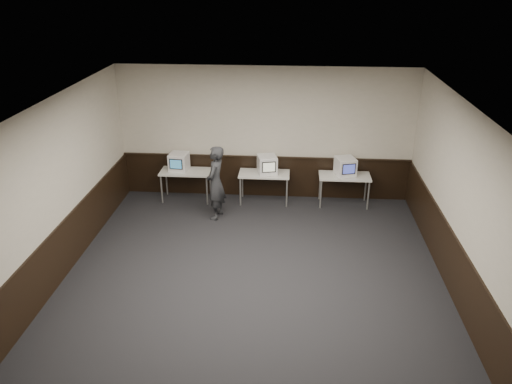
# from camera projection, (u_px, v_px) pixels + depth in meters

# --- Properties ---
(floor) EXTENTS (8.00, 8.00, 0.00)m
(floor) POSITION_uv_depth(u_px,v_px,m) (252.00, 288.00, 8.88)
(floor) COLOR black
(floor) RESTS_ON ground
(ceiling) EXTENTS (8.00, 8.00, 0.00)m
(ceiling) POSITION_uv_depth(u_px,v_px,m) (251.00, 112.00, 7.57)
(ceiling) COLOR white
(ceiling) RESTS_ON back_wall
(back_wall) EXTENTS (7.00, 0.00, 7.00)m
(back_wall) POSITION_uv_depth(u_px,v_px,m) (265.00, 134.00, 11.87)
(back_wall) COLOR beige
(back_wall) RESTS_ON ground
(left_wall) EXTENTS (0.00, 8.00, 8.00)m
(left_wall) POSITION_uv_depth(u_px,v_px,m) (46.00, 200.00, 8.46)
(left_wall) COLOR beige
(left_wall) RESTS_ON ground
(right_wall) EXTENTS (0.00, 8.00, 8.00)m
(right_wall) POSITION_uv_depth(u_px,v_px,m) (469.00, 214.00, 7.99)
(right_wall) COLOR beige
(right_wall) RESTS_ON ground
(wainscot_back) EXTENTS (6.98, 0.04, 1.00)m
(wainscot_back) POSITION_uv_depth(u_px,v_px,m) (265.00, 177.00, 12.30)
(wainscot_back) COLOR black
(wainscot_back) RESTS_ON back_wall
(wainscot_left) EXTENTS (0.04, 7.98, 1.00)m
(wainscot_left) POSITION_uv_depth(u_px,v_px,m) (58.00, 256.00, 8.91)
(wainscot_left) COLOR black
(wainscot_left) RESTS_ON left_wall
(wainscot_right) EXTENTS (0.04, 7.98, 1.00)m
(wainscot_right) POSITION_uv_depth(u_px,v_px,m) (456.00, 272.00, 8.44)
(wainscot_right) COLOR black
(wainscot_right) RESTS_ON right_wall
(wainscot_rail) EXTENTS (6.98, 0.06, 0.04)m
(wainscot_rail) POSITION_uv_depth(u_px,v_px,m) (265.00, 157.00, 12.07)
(wainscot_rail) COLOR black
(wainscot_rail) RESTS_ON wainscot_back
(desk_left) EXTENTS (1.20, 0.60, 0.75)m
(desk_left) POSITION_uv_depth(u_px,v_px,m) (186.00, 174.00, 12.01)
(desk_left) COLOR silver
(desk_left) RESTS_ON ground
(desk_center) EXTENTS (1.20, 0.60, 0.75)m
(desk_center) POSITION_uv_depth(u_px,v_px,m) (264.00, 176.00, 11.88)
(desk_center) COLOR silver
(desk_center) RESTS_ON ground
(desk_right) EXTENTS (1.20, 0.60, 0.75)m
(desk_right) POSITION_uv_depth(u_px,v_px,m) (345.00, 178.00, 11.75)
(desk_right) COLOR silver
(desk_right) RESTS_ON ground
(emac_left) EXTENTS (0.47, 0.49, 0.43)m
(emac_left) POSITION_uv_depth(u_px,v_px,m) (179.00, 162.00, 11.94)
(emac_left) COLOR white
(emac_left) RESTS_ON desk_left
(emac_center) EXTENTS (0.53, 0.54, 0.43)m
(emac_center) POSITION_uv_depth(u_px,v_px,m) (267.00, 165.00, 11.76)
(emac_center) COLOR white
(emac_center) RESTS_ON desk_center
(emac_right) EXTENTS (0.54, 0.55, 0.43)m
(emac_right) POSITION_uv_depth(u_px,v_px,m) (345.00, 166.00, 11.65)
(emac_right) COLOR white
(emac_right) RESTS_ON desk_right
(person) EXTENTS (0.50, 0.68, 1.70)m
(person) POSITION_uv_depth(u_px,v_px,m) (216.00, 183.00, 11.06)
(person) COLOR #28292D
(person) RESTS_ON ground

